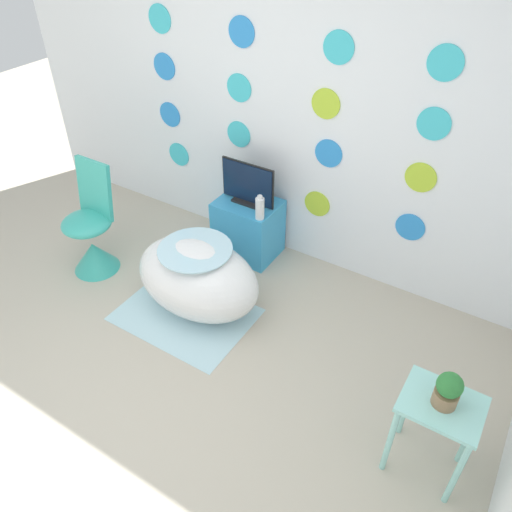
% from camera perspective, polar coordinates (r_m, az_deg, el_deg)
% --- Properties ---
extents(ground_plane, '(12.00, 12.00, 0.00)m').
position_cam_1_polar(ground_plane, '(3.21, -17.79, -18.49)').
color(ground_plane, '#BCB29E').
extents(wall_back_dotted, '(5.06, 0.05, 2.60)m').
position_cam_1_polar(wall_back_dotted, '(3.71, 3.43, 17.75)').
color(wall_back_dotted, white).
rests_on(wall_back_dotted, ground_plane).
extents(rug, '(0.95, 0.70, 0.01)m').
position_cam_1_polar(rug, '(3.70, -8.06, -6.62)').
color(rug, silver).
rests_on(rug, ground_plane).
extents(bathtub, '(0.95, 0.63, 0.55)m').
position_cam_1_polar(bathtub, '(3.57, -6.68, -2.48)').
color(bathtub, white).
rests_on(bathtub, ground_plane).
extents(chair, '(0.38, 0.38, 0.90)m').
position_cam_1_polar(chair, '(4.11, -18.23, 1.87)').
color(chair, '#38B2A3').
rests_on(chair, ground_plane).
extents(tv_cabinet, '(0.49, 0.39, 0.49)m').
position_cam_1_polar(tv_cabinet, '(4.10, -0.91, 3.25)').
color(tv_cabinet, '#389ED6').
rests_on(tv_cabinet, ground_plane).
extents(tv, '(0.46, 0.12, 0.34)m').
position_cam_1_polar(tv, '(3.88, -0.96, 8.07)').
color(tv, black).
rests_on(tv, tv_cabinet).
extents(vase, '(0.07, 0.07, 0.20)m').
position_cam_1_polar(vase, '(3.73, 0.44, 5.50)').
color(vase, white).
rests_on(vase, tv_cabinet).
extents(side_table, '(0.39, 0.31, 0.55)m').
position_cam_1_polar(side_table, '(2.76, 19.99, -17.07)').
color(side_table, '#99E0D8').
rests_on(side_table, ground_plane).
extents(potted_plant_left, '(0.13, 0.13, 0.20)m').
position_cam_1_polar(potted_plant_left, '(2.58, 21.10, -14.10)').
color(potted_plant_left, '#8C6B4C').
rests_on(potted_plant_left, side_table).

